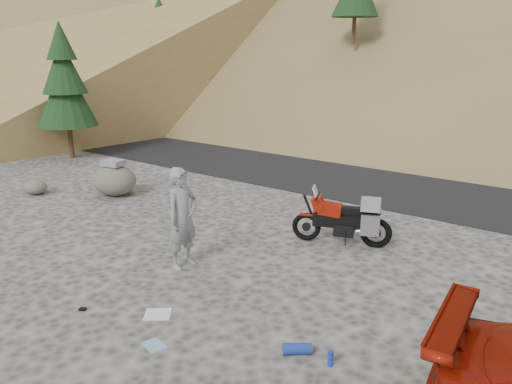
% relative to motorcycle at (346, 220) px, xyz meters
% --- Properties ---
extents(ground, '(140.00, 140.00, 0.00)m').
position_rel_motorcycle_xyz_m(ground, '(-1.47, -2.79, -0.55)').
color(ground, '#3C3A37').
rests_on(ground, ground).
extents(road, '(120.00, 7.00, 0.05)m').
position_rel_motorcycle_xyz_m(road, '(-1.47, 6.21, -0.55)').
color(road, black).
rests_on(road, ground).
extents(conifer_verge, '(2.20, 2.20, 5.04)m').
position_rel_motorcycle_xyz_m(conifer_verge, '(-12.47, 1.71, 2.35)').
color(conifer_verge, '#3C2816').
rests_on(conifer_verge, ground).
extents(motorcycle, '(2.04, 1.06, 1.28)m').
position_rel_motorcycle_xyz_m(motorcycle, '(0.00, 0.00, 0.00)').
color(motorcycle, black).
rests_on(motorcycle, ground).
extents(man, '(0.48, 0.73, 1.98)m').
position_rel_motorcycle_xyz_m(man, '(-2.01, -2.88, -0.55)').
color(man, gray).
rests_on(man, ground).
extents(boulder, '(1.38, 1.18, 1.05)m').
position_rel_motorcycle_xyz_m(boulder, '(-7.04, -0.55, -0.09)').
color(boulder, '#58534B').
rests_on(boulder, ground).
extents(small_rock, '(0.82, 0.77, 0.42)m').
position_rel_motorcycle_xyz_m(small_rock, '(-8.97, -1.87, -0.34)').
color(small_rock, '#58534B').
rests_on(small_rock, ground).
extents(gear_white_cloth, '(0.55, 0.54, 0.01)m').
position_rel_motorcycle_xyz_m(gear_white_cloth, '(-1.06, -4.47, -0.54)').
color(gear_white_cloth, white).
rests_on(gear_white_cloth, ground).
extents(gear_blue_mat, '(0.41, 0.38, 0.16)m').
position_rel_motorcycle_xyz_m(gear_blue_mat, '(1.29, -4.04, -0.47)').
color(gear_blue_mat, '#1A339C').
rests_on(gear_blue_mat, ground).
extents(gear_bottle, '(0.10, 0.10, 0.22)m').
position_rel_motorcycle_xyz_m(gear_bottle, '(1.80, -4.01, -0.43)').
color(gear_bottle, '#1A339C').
rests_on(gear_bottle, ground).
extents(gear_glove_b, '(0.13, 0.12, 0.03)m').
position_rel_motorcycle_xyz_m(gear_glove_b, '(-2.15, -5.10, -0.53)').
color(gear_glove_b, black).
rests_on(gear_glove_b, ground).
extents(gear_blue_cloth, '(0.40, 0.34, 0.01)m').
position_rel_motorcycle_xyz_m(gear_blue_cloth, '(-0.45, -5.10, -0.54)').
color(gear_blue_cloth, '#7CA5C0').
rests_on(gear_blue_cloth, ground).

